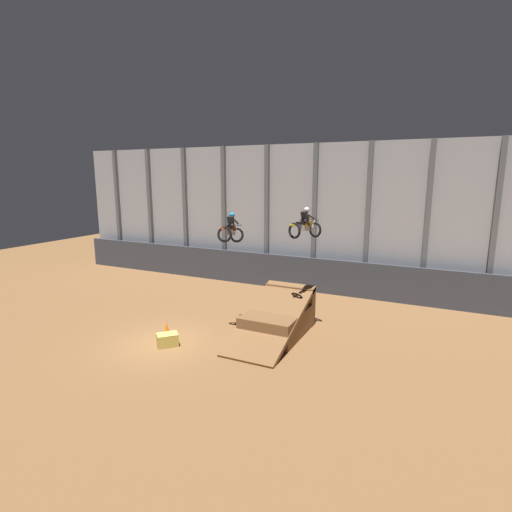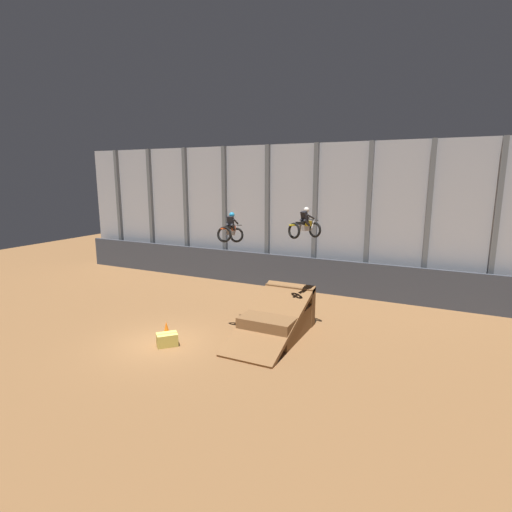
{
  "view_description": "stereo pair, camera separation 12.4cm",
  "coord_description": "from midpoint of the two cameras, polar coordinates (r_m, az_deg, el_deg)",
  "views": [
    {
      "loc": [
        11.19,
        -13.31,
        7.38
      ],
      "look_at": [
        2.19,
        5.34,
        3.25
      ],
      "focal_mm": 28.0,
      "sensor_mm": 36.0,
      "label": 1
    },
    {
      "loc": [
        11.3,
        -13.26,
        7.38
      ],
      "look_at": [
        2.19,
        5.34,
        3.25
      ],
      "focal_mm": 28.0,
      "sensor_mm": 36.0,
      "label": 2
    }
  ],
  "objects": [
    {
      "name": "hay_bale_trackside",
      "position": [
        18.48,
        -12.39,
        -11.58
      ],
      "size": [
        1.06,
        1.06,
        0.57
      ],
      "rotation": [
        0.0,
        0.0,
        0.81
      ],
      "color": "#CCB751",
      "rests_on": "ground_plane"
    },
    {
      "name": "dirt_ramp",
      "position": [
        19.37,
        3.39,
        -8.86
      ],
      "size": [
        2.54,
        5.4,
        2.14
      ],
      "color": "brown",
      "rests_on": "ground_plane"
    },
    {
      "name": "rider_bike_left_air",
      "position": [
        18.92,
        -3.44,
        3.74
      ],
      "size": [
        0.87,
        1.77,
        1.55
      ],
      "rotation": [
        -0.16,
        0.0,
        0.09
      ],
      "color": "black"
    },
    {
      "name": "lower_barrier",
      "position": [
        27.36,
        1.1,
        -1.94
      ],
      "size": [
        31.36,
        0.2,
        2.24
      ],
      "color": "#383D47",
      "rests_on": "ground_plane"
    },
    {
      "name": "traffic_cone_near_ramp",
      "position": [
        19.83,
        -12.5,
        -9.96
      ],
      "size": [
        0.36,
        0.36,
        0.58
      ],
      "color": "black",
      "rests_on": "ground_plane"
    },
    {
      "name": "ground_plane",
      "position": [
        18.9,
        -13.3,
        -12.01
      ],
      "size": [
        60.0,
        60.0,
        0.0
      ],
      "primitive_type": "plane",
      "color": "brown"
    },
    {
      "name": "rider_bike_right_air",
      "position": [
        18.49,
        7.19,
        4.36
      ],
      "size": [
        1.3,
        1.77,
        1.48
      ],
      "rotation": [
        -0.06,
        0.0,
        -0.42
      ],
      "color": "black"
    },
    {
      "name": "arena_back_wall",
      "position": [
        27.56,
        1.91,
        5.77
      ],
      "size": [
        32.0,
        0.4,
        9.46
      ],
      "color": "#A3A8B2",
      "rests_on": "ground_plane"
    }
  ]
}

